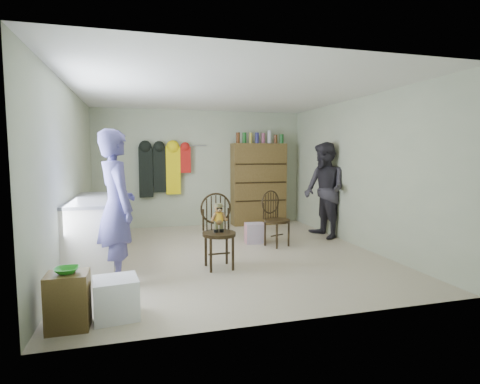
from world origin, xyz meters
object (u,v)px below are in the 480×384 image
object	(u,v)px
chair_front	(218,225)
dresser	(258,183)
chair_far	(275,216)
counter	(95,231)

from	to	relation	value
chair_front	dresser	bearing A→B (deg)	60.16
chair_front	chair_far	xyz separation A→B (m)	(1.19, 0.97, -0.08)
chair_front	dresser	world-z (taller)	dresser
chair_far	dresser	distance (m)	2.06
chair_front	chair_far	size ratio (longest dim) A/B	1.09
chair_far	dresser	bearing A→B (deg)	56.03
chair_far	dresser	world-z (taller)	dresser
chair_far	dresser	size ratio (longest dim) A/B	0.45
counter	chair_front	size ratio (longest dim) A/B	1.82
chair_far	chair_front	bearing A→B (deg)	-164.76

